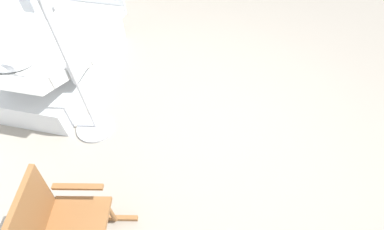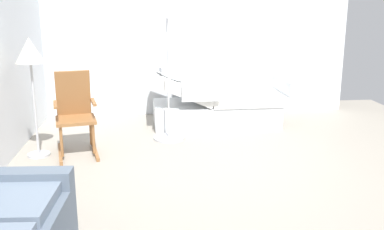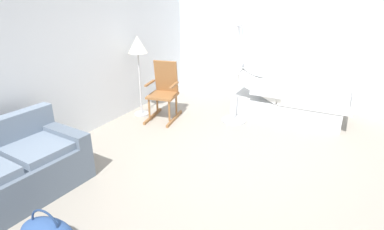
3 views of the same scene
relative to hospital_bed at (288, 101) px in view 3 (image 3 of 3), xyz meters
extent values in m
plane|color=gray|center=(-2.13, 0.24, -0.30)|extent=(7.16, 7.16, 0.00)
cube|color=silver|center=(-2.13, 2.80, 1.05)|extent=(5.93, 0.10, 2.70)
cube|color=silver|center=(0.78, 0.24, 1.05)|extent=(0.10, 5.22, 2.70)
cube|color=silver|center=(0.00, 0.00, -0.12)|extent=(0.91, 1.95, 0.35)
cube|color=white|center=(0.01, -0.47, 0.12)|extent=(0.93, 1.17, 0.14)
cube|color=white|center=(-0.01, 0.54, 0.30)|extent=(0.93, 0.94, 0.50)
ellipsoid|color=white|center=(-0.01, 0.72, 0.52)|extent=(0.35, 0.50, 0.32)
cube|color=silver|center=(-0.51, 0.30, 0.33)|extent=(0.05, 0.56, 0.28)
cube|color=silver|center=(0.50, 0.32, 0.33)|extent=(0.05, 0.56, 0.28)
cube|color=silver|center=(0.02, -1.07, 0.23)|extent=(0.95, 0.07, 0.36)
cylinder|color=black|center=(-0.38, 0.79, -0.25)|extent=(0.10, 0.10, 0.10)
cylinder|color=black|center=(0.35, 0.81, -0.25)|extent=(0.10, 0.10, 0.10)
cylinder|color=black|center=(-0.35, -0.80, -0.25)|extent=(0.10, 0.10, 0.10)
cylinder|color=black|center=(0.38, -0.79, -0.25)|extent=(0.10, 0.10, 0.10)
cube|color=slate|center=(-4.01, 2.15, -0.07)|extent=(1.65, 0.94, 0.45)
cube|color=slate|center=(-3.65, 2.09, 0.19)|extent=(0.71, 0.68, 0.10)
cube|color=slate|center=(-3.31, 2.11, 0.00)|extent=(0.23, 0.86, 0.60)
cube|color=brown|center=(-1.27, 2.18, -0.27)|extent=(0.75, 0.20, 0.05)
cube|color=brown|center=(-1.18, 1.76, -0.27)|extent=(0.75, 0.20, 0.05)
cylinder|color=brown|center=(-1.37, 1.75, -0.05)|extent=(0.04, 0.04, 0.40)
cylinder|color=brown|center=(-1.44, 2.12, -0.05)|extent=(0.04, 0.04, 0.40)
cylinder|color=brown|center=(-1.01, 1.82, -0.05)|extent=(0.04, 0.04, 0.40)
cylinder|color=brown|center=(-1.08, 2.20, -0.05)|extent=(0.04, 0.04, 0.40)
cube|color=brown|center=(-1.22, 1.97, 0.15)|extent=(0.55, 0.56, 0.04)
cube|color=brown|center=(-1.03, 2.01, 0.45)|extent=(0.21, 0.45, 0.60)
cube|color=brown|center=(-1.20, 1.74, 0.37)|extent=(0.39, 0.12, 0.03)
cube|color=brown|center=(-1.29, 2.19, 0.37)|extent=(0.39, 0.12, 0.03)
cylinder|color=#B2B5BA|center=(-1.24, 2.45, -0.28)|extent=(0.28, 0.28, 0.03)
cylinder|color=#B2B5BA|center=(-1.24, 2.45, 0.31)|extent=(0.03, 0.03, 1.15)
cone|color=silver|center=(-1.24, 2.45, 1.03)|extent=(0.34, 0.34, 0.30)
torus|color=navy|center=(-4.34, 1.17, -0.02)|extent=(0.06, 0.30, 0.30)
cylinder|color=#B2B5BA|center=(-0.71, 0.78, -0.28)|extent=(0.44, 0.44, 0.03)
cylinder|color=#B2B5BA|center=(-0.71, 0.78, 0.56)|extent=(0.02, 0.02, 1.65)
cube|color=#B2B5BA|center=(-0.71, 0.78, 1.38)|extent=(0.28, 0.02, 0.02)
cube|color=white|center=(-0.59, 0.78, 1.27)|extent=(0.09, 0.04, 0.16)
camera|label=1|loc=(-2.24, 2.45, 2.37)|focal=26.21mm
camera|label=2|loc=(-6.71, 1.06, 1.61)|focal=41.38mm
camera|label=3|loc=(-5.65, -1.04, 1.92)|focal=29.05mm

